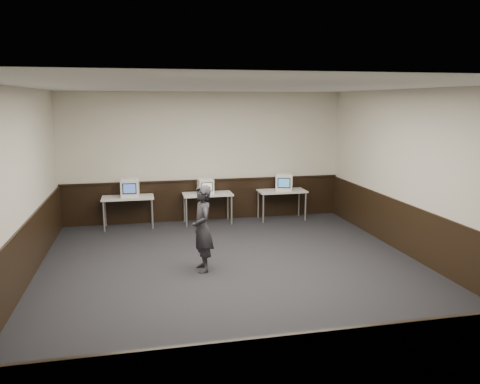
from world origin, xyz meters
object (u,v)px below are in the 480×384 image
(desk_left, at_px, (128,200))
(desk_center, at_px, (208,196))
(emac_right, at_px, (284,182))
(person, at_px, (202,229))
(emac_center, at_px, (206,186))
(emac_left, at_px, (130,188))
(desk_right, at_px, (282,193))

(desk_left, distance_m, desk_center, 1.90)
(desk_left, xyz_separation_m, emac_right, (3.84, -0.03, 0.28))
(desk_left, height_order, person, person)
(desk_center, distance_m, emac_center, 0.26)
(desk_left, xyz_separation_m, emac_left, (0.06, 0.00, 0.28))
(desk_right, height_order, emac_right, emac_right)
(emac_right, distance_m, person, 4.07)
(desk_center, relative_size, emac_right, 2.19)
(emac_left, bearing_deg, desk_left, -175.92)
(desk_right, bearing_deg, emac_left, 179.98)
(desk_center, distance_m, emac_left, 1.86)
(desk_right, bearing_deg, person, -127.35)
(emac_center, distance_m, emac_right, 1.99)
(emac_left, bearing_deg, desk_right, 2.84)
(person, bearing_deg, desk_right, 137.42)
(desk_right, relative_size, person, 0.78)
(desk_right, distance_m, person, 4.06)
(desk_center, xyz_separation_m, emac_left, (-1.84, 0.00, 0.28))
(desk_center, height_order, desk_right, same)
(desk_center, bearing_deg, person, -99.90)
(emac_right, bearing_deg, emac_center, -162.35)
(person, bearing_deg, desk_center, 164.87)
(emac_left, distance_m, emac_center, 1.79)
(desk_right, height_order, emac_left, emac_left)
(desk_left, bearing_deg, person, -67.51)
(desk_center, bearing_deg, emac_left, 179.96)
(desk_right, xyz_separation_m, emac_right, (0.04, -0.03, 0.28))
(desk_center, relative_size, person, 0.78)
(desk_left, distance_m, desk_right, 3.80)
(emac_left, distance_m, emac_right, 3.78)
(emac_left, bearing_deg, emac_center, 2.68)
(person, bearing_deg, emac_center, 165.65)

